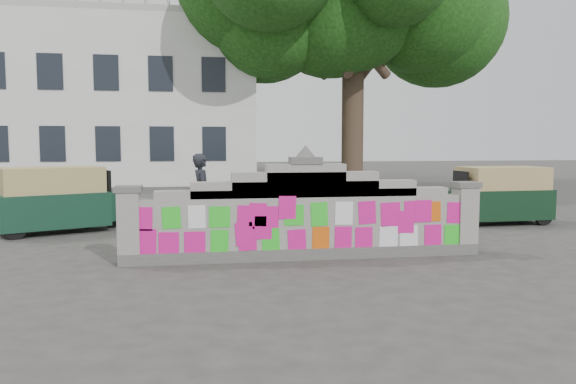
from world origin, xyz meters
The scene contains 9 objects.
ground centered at (0.00, 0.00, 0.00)m, with size 100.00×100.00×0.00m, color #383533.
parapet_wall centered at (0.00, -0.01, 0.75)m, with size 6.48×0.44×2.01m.
building centered at (-7.00, 21.98, 4.01)m, with size 16.00×10.00×8.90m.
shade_tree centered at (6.00, 18.00, 8.94)m, with size 12.00×10.00×12.00m.
cyclist_bike centered at (-1.79, 1.59, 0.47)m, with size 0.62×1.79×0.94m, color black.
cyclist_rider centered at (-1.79, 1.59, 0.79)m, with size 0.58×0.38×1.59m, color black.
pedestrian centered at (0.70, 3.50, 0.81)m, with size 0.79×0.61×1.62m, color green.
rickshaw_left centered at (-5.06, 3.79, 0.78)m, with size 2.77×2.10×1.50m.
rickshaw_right centered at (5.70, 3.43, 0.75)m, with size 2.62×1.29×1.44m.
Camera 1 is at (-1.92, -9.65, 2.05)m, focal length 35.00 mm.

